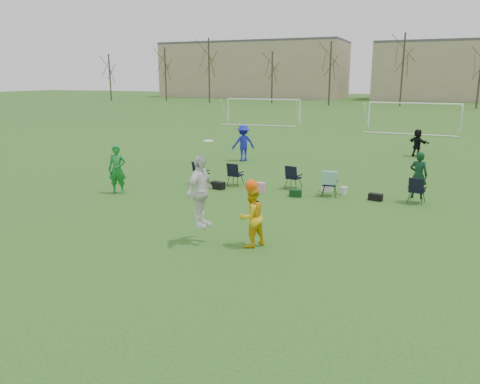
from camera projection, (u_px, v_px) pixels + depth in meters
The scene contains 10 objects.
ground at pixel (176, 256), 11.96m from camera, with size 260.00×260.00×0.00m, color #27551A.
fielder_green_near at pixel (117, 169), 18.23m from camera, with size 0.70×0.46×1.91m, color #167C2C.
fielder_blue at pixel (243, 143), 25.46m from camera, with size 1.27×0.73×1.97m, color #161FAB.
fielder_black at pixel (417, 143), 26.91m from camera, with size 1.47×0.47×1.59m, color black.
center_contest at pixel (223, 202), 12.53m from camera, with size 2.13×1.38×2.84m.
sideline_setup at pixel (313, 179), 18.38m from camera, with size 9.41×1.86×1.87m.
goal_left at pixel (263, 104), 45.72m from camera, with size 7.39×0.76×2.46m.
goal_mid at pixel (414, 109), 38.67m from camera, with size 7.40×0.63×2.46m.
tree_line at pixel (403, 74), 73.24m from camera, with size 110.28×3.28×11.40m.
building_row at pixel (447, 70), 94.03m from camera, with size 126.00×16.00×13.00m.
Camera 1 is at (5.84, -9.73, 4.43)m, focal length 35.00 mm.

